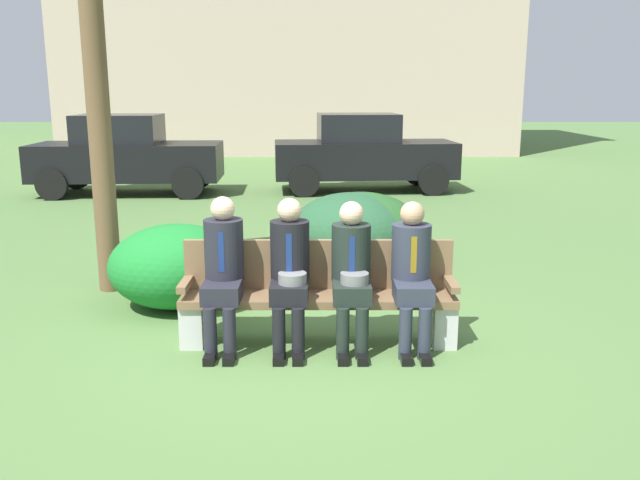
% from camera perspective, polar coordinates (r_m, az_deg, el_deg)
% --- Properties ---
extents(ground_plane, '(80.00, 80.00, 0.00)m').
position_cam_1_polar(ground_plane, '(5.96, -2.27, -9.00)').
color(ground_plane, '#51753D').
extents(park_bench, '(2.40, 0.44, 0.90)m').
position_cam_1_polar(park_bench, '(5.92, -0.01, -4.62)').
color(park_bench, brown).
rests_on(park_bench, ground).
extents(seated_man_leftmost, '(0.34, 0.72, 1.32)m').
position_cam_1_polar(seated_man_leftmost, '(5.78, -8.16, -2.13)').
color(seated_man_leftmost, '#23232D').
rests_on(seated_man_leftmost, ground).
extents(seated_man_centerleft, '(0.34, 0.72, 1.30)m').
position_cam_1_polar(seated_man_centerleft, '(5.72, -2.48, -2.28)').
color(seated_man_centerleft, black).
rests_on(seated_man_centerleft, ground).
extents(seated_man_centerright, '(0.34, 0.72, 1.27)m').
position_cam_1_polar(seated_man_centerright, '(5.72, 2.85, -2.43)').
color(seated_man_centerright, '#1E2823').
rests_on(seated_man_centerright, ground).
extents(seated_man_rightmost, '(0.34, 0.72, 1.27)m').
position_cam_1_polar(seated_man_rightmost, '(5.77, 8.02, -2.37)').
color(seated_man_rightmost, '#2D3342').
rests_on(seated_man_rightmost, ground).
extents(shrub_near_bench, '(1.55, 1.42, 0.97)m').
position_cam_1_polar(shrub_near_bench, '(8.24, 2.86, 0.71)').
color(shrub_near_bench, '#255332').
rests_on(shrub_near_bench, ground).
extents(shrub_mid_lawn, '(1.54, 1.41, 0.96)m').
position_cam_1_polar(shrub_mid_lawn, '(8.33, 3.65, 0.80)').
color(shrub_mid_lawn, '#275827').
rests_on(shrub_mid_lawn, ground).
extents(shrub_far_lawn, '(1.37, 1.26, 0.86)m').
position_cam_1_polar(shrub_far_lawn, '(7.03, -12.08, -2.17)').
color(shrub_far_lawn, '#1B782C').
rests_on(shrub_far_lawn, ground).
extents(parked_car_near, '(3.96, 1.83, 1.68)m').
position_cam_1_polar(parked_car_near, '(14.82, -16.11, 7.01)').
color(parked_car_near, black).
rests_on(parked_car_near, ground).
extents(parked_car_far, '(4.00, 1.94, 1.68)m').
position_cam_1_polar(parked_car_far, '(14.72, 3.83, 7.45)').
color(parked_car_far, black).
rests_on(parked_car_far, ground).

